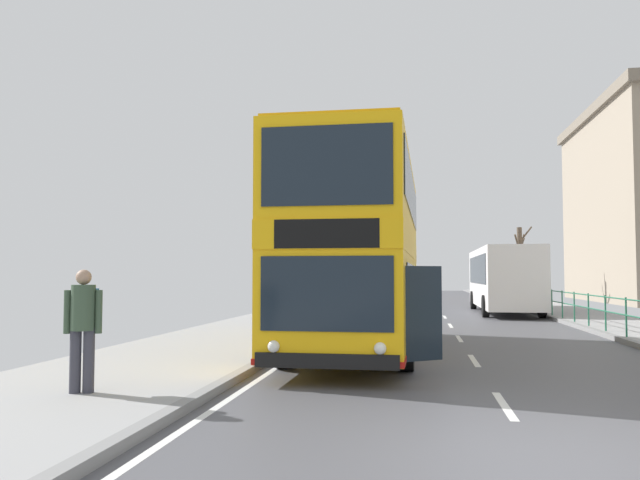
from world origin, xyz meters
name	(u,v)px	position (x,y,z in m)	size (l,w,h in m)	color
ground	(466,451)	(-0.72, 0.00, 0.04)	(15.80, 140.00, 0.20)	#4D4D52
double_decker_bus_main	(360,252)	(-2.54, 8.60, 2.38)	(3.18, 10.45, 4.56)	#F4B20F
background_bus_far_lane	(503,278)	(2.97, 25.49, 1.69)	(2.73, 10.88, 3.09)	white
pedestrian_railing_far_kerb	(626,310)	(4.45, 11.85, 0.86)	(0.05, 27.28, 1.08)	#236B4C
pedestrian_companion	(84,320)	(-5.98, 1.93, 1.18)	(0.55, 0.58, 1.77)	#383842
bare_tree_far_00	(520,261)	(5.83, 38.75, 2.77)	(1.35, 1.77, 5.03)	brown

